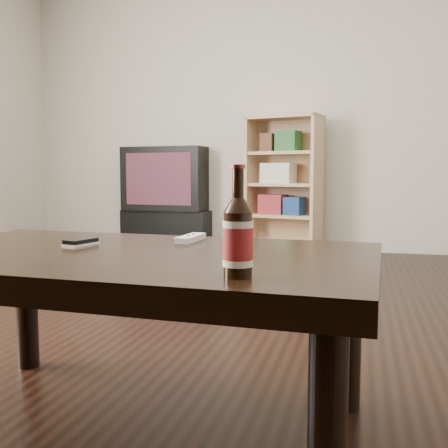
% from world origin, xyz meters
% --- Properties ---
extents(floor, '(5.00, 6.00, 0.01)m').
position_xyz_m(floor, '(0.00, 0.00, -0.01)').
color(floor, black).
rests_on(floor, ground).
extents(wall_back, '(5.00, 0.02, 2.70)m').
position_xyz_m(wall_back, '(0.00, 3.01, 1.35)').
color(wall_back, '#BBB4A2').
rests_on(wall_back, ground).
extents(tv_stand, '(0.93, 0.52, 0.36)m').
position_xyz_m(tv_stand, '(-1.09, 3.01, 0.18)').
color(tv_stand, black).
rests_on(tv_stand, floor).
extents(tv, '(0.87, 0.59, 0.62)m').
position_xyz_m(tv, '(-1.09, 3.01, 0.67)').
color(tv, black).
rests_on(tv, tv_stand).
extents(bookshelf, '(0.72, 0.46, 1.24)m').
position_xyz_m(bookshelf, '(0.09, 2.85, 0.64)').
color(bookshelf, tan).
rests_on(bookshelf, floor).
extents(coffee_table, '(1.38, 0.84, 0.50)m').
position_xyz_m(coffee_table, '(0.16, -0.62, 0.44)').
color(coffee_table, black).
rests_on(coffee_table, floor).
extents(beer_bottle, '(0.08, 0.08, 0.23)m').
position_xyz_m(beer_bottle, '(0.54, -0.90, 0.59)').
color(beer_bottle, black).
rests_on(beer_bottle, coffee_table).
extents(phone, '(0.08, 0.12, 0.02)m').
position_xyz_m(phone, '(-0.03, -0.54, 0.51)').
color(phone, silver).
rests_on(phone, coffee_table).
extents(remote, '(0.05, 0.17, 0.02)m').
position_xyz_m(remote, '(0.26, -0.37, 0.51)').
color(remote, silver).
rests_on(remote, coffee_table).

